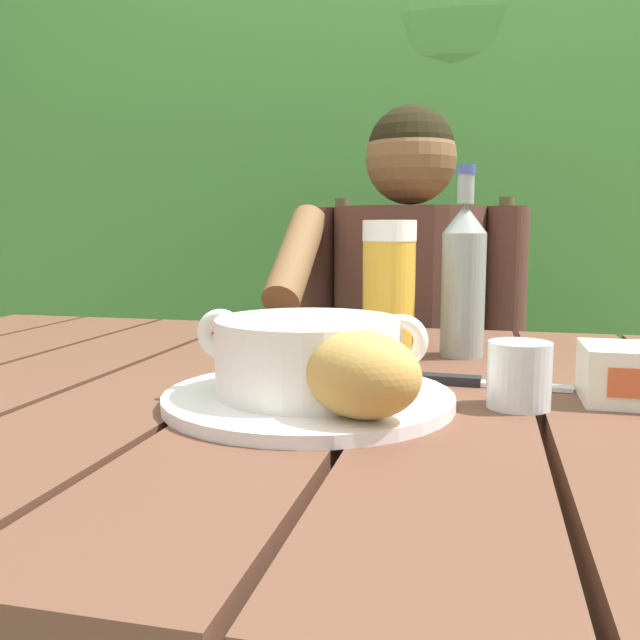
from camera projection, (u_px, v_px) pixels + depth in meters
dining_table at (306, 463)px, 0.77m from camera, size 1.45×0.93×0.78m
hedge_backdrop at (434, 219)px, 2.37m from camera, size 4.06×0.96×2.06m
chair_near_diner at (413, 417)px, 1.65m from camera, size 0.45×0.40×1.03m
person_eating at (404, 344)px, 1.43m from camera, size 0.48×0.47×1.20m
serving_plate at (309, 398)px, 0.67m from camera, size 0.28×0.28×0.01m
soup_bowl at (308, 354)px, 0.66m from camera, size 0.23×0.18×0.08m
bread_roll at (362, 375)px, 0.57m from camera, size 0.13×0.11×0.07m
beer_glass at (389, 290)px, 0.90m from camera, size 0.07×0.07×0.18m
beer_bottle at (463, 278)px, 0.91m from camera, size 0.06×0.06×0.25m
water_glass_small at (519, 375)px, 0.65m from camera, size 0.06×0.06×0.06m
table_knife at (478, 382)px, 0.75m from camera, size 0.16×0.03×0.01m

